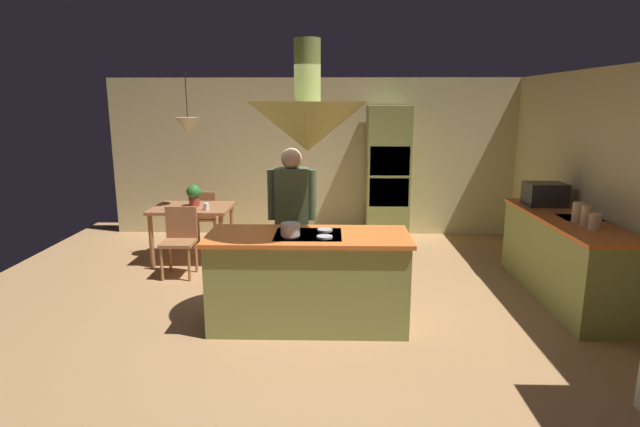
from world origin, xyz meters
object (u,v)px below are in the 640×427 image
at_px(oven_tower, 387,174).
at_px(potted_plant_on_table, 194,194).
at_px(cooking_pot_on_cooktop, 290,229).
at_px(kitchen_island, 308,280).
at_px(chair_facing_island, 180,236).
at_px(canister_tea, 578,212).
at_px(person_at_island, 292,214).
at_px(microwave_on_counter, 545,194).
at_px(chair_by_back_wall, 204,215).
at_px(canister_flour, 595,222).
at_px(canister_sugar, 586,215).
at_px(dining_table, 193,214).
at_px(cup_on_table, 206,206).

height_order(oven_tower, potted_plant_on_table, oven_tower).
bearing_deg(cooking_pot_on_cooktop, kitchen_island, 39.09).
height_order(kitchen_island, potted_plant_on_table, potted_plant_on_table).
relative_size(chair_facing_island, potted_plant_on_table, 2.90).
bearing_deg(canister_tea, kitchen_island, -168.04).
bearing_deg(person_at_island, microwave_on_counter, 14.79).
bearing_deg(chair_by_back_wall, canister_flour, 151.18).
relative_size(potted_plant_on_table, cooking_pot_on_cooktop, 1.67).
height_order(chair_facing_island, canister_flour, canister_flour).
bearing_deg(canister_sugar, potted_plant_on_table, 159.25).
relative_size(dining_table, chair_by_back_wall, 1.22).
bearing_deg(person_at_island, dining_table, 136.19).
relative_size(oven_tower, canister_flour, 12.73).
xyz_separation_m(canister_sugar, microwave_on_counter, (0.00, 1.05, 0.03)).
relative_size(person_at_island, chair_by_back_wall, 1.95).
xyz_separation_m(canister_tea, cooking_pot_on_cooktop, (-3.00, -0.73, -0.02)).
xyz_separation_m(chair_facing_island, cooking_pot_on_cooktop, (1.54, -1.59, 0.50)).
height_order(canister_tea, microwave_on_counter, microwave_on_counter).
height_order(dining_table, canister_tea, canister_tea).
height_order(kitchen_island, cup_on_table, kitchen_island).
relative_size(oven_tower, cooking_pot_on_cooktop, 11.76).
bearing_deg(cooking_pot_on_cooktop, microwave_on_counter, 28.07).
bearing_deg(cooking_pot_on_cooktop, chair_by_back_wall, 118.22).
height_order(cup_on_table, canister_flour, canister_flour).
xyz_separation_m(oven_tower, canister_sugar, (1.74, -2.82, -0.03)).
relative_size(person_at_island, potted_plant_on_table, 5.66).
height_order(chair_facing_island, chair_by_back_wall, same).
relative_size(dining_table, cooking_pot_on_cooktop, 5.90).
xyz_separation_m(person_at_island, cooking_pot_on_cooktop, (0.04, -0.80, 0.03)).
distance_m(kitchen_island, canister_sugar, 2.93).
bearing_deg(cup_on_table, chair_by_back_wall, 106.38).
height_order(chair_facing_island, canister_tea, canister_tea).
bearing_deg(canister_tea, cup_on_table, 163.27).
bearing_deg(canister_tea, canister_sugar, -90.00).
xyz_separation_m(oven_tower, cooking_pot_on_cooktop, (-1.26, -3.37, -0.05)).
xyz_separation_m(oven_tower, cup_on_table, (-2.55, -1.35, -0.25)).
xyz_separation_m(chair_facing_island, microwave_on_counter, (4.54, 0.01, 0.56)).
bearing_deg(chair_facing_island, oven_tower, 32.48).
xyz_separation_m(chair_facing_island, chair_by_back_wall, (0.00, 1.28, 0.00)).
xyz_separation_m(oven_tower, microwave_on_counter, (1.74, -1.77, 0.01)).
bearing_deg(chair_facing_island, potted_plant_on_table, 87.93).
distance_m(potted_plant_on_table, canister_flour, 4.90).
bearing_deg(chair_facing_island, person_at_island, -27.99).
height_order(potted_plant_on_table, canister_sugar, canister_sugar).
bearing_deg(oven_tower, potted_plant_on_table, -158.20).
height_order(kitchen_island, canister_sugar, canister_sugar).
xyz_separation_m(potted_plant_on_table, cup_on_table, (0.23, -0.24, -0.12)).
height_order(oven_tower, person_at_island, oven_tower).
relative_size(kitchen_island, potted_plant_on_table, 6.53).
relative_size(person_at_island, canister_sugar, 7.95).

